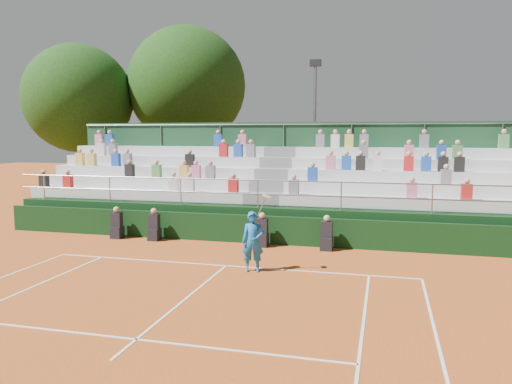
% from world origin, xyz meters
% --- Properties ---
extents(ground, '(90.00, 90.00, 0.00)m').
position_xyz_m(ground, '(0.00, 0.00, 0.00)').
color(ground, '#B5521E').
rests_on(ground, ground).
extents(courtside_wall, '(20.00, 0.15, 1.00)m').
position_xyz_m(courtside_wall, '(0.00, 3.20, 0.50)').
color(courtside_wall, black).
rests_on(courtside_wall, ground).
extents(line_officials, '(8.18, 0.40, 1.19)m').
position_xyz_m(line_officials, '(-1.44, 2.75, 0.48)').
color(line_officials, black).
rests_on(line_officials, ground).
extents(grandstand, '(20.00, 5.20, 4.40)m').
position_xyz_m(grandstand, '(0.01, 6.44, 1.07)').
color(grandstand, black).
rests_on(grandstand, ground).
extents(tennis_player, '(0.88, 0.54, 2.22)m').
position_xyz_m(tennis_player, '(0.92, -0.37, 0.86)').
color(tennis_player, '#1660AA').
rests_on(tennis_player, ground).
extents(tree_west, '(6.28, 6.28, 9.08)m').
position_xyz_m(tree_west, '(-13.00, 12.30, 5.93)').
color(tree_west, '#3C2916').
rests_on(tree_west, ground).
extents(tree_east, '(7.09, 7.09, 10.32)m').
position_xyz_m(tree_east, '(-7.31, 14.98, 6.76)').
color(tree_east, '#3C2916').
rests_on(tree_east, ground).
extents(floodlight_mast, '(0.60, 0.25, 7.80)m').
position_xyz_m(floodlight_mast, '(0.72, 13.33, 4.57)').
color(floodlight_mast, gray).
rests_on(floodlight_mast, ground).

